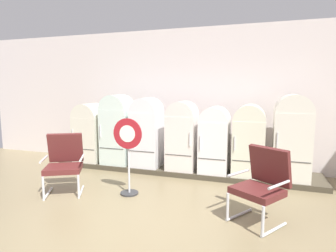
{
  "coord_description": "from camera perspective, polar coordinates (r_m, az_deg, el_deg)",
  "views": [
    {
      "loc": [
        1.66,
        -2.92,
        1.87
      ],
      "look_at": [
        -0.22,
        2.75,
        1.06
      ],
      "focal_mm": 30.23,
      "sensor_mm": 36.0,
      "label": 1
    }
  ],
  "objects": [
    {
      "name": "back_wall",
      "position": [
        6.79,
        4.17,
        5.71
      ],
      "size": [
        11.76,
        0.12,
        3.24
      ],
      "color": "silver",
      "rests_on": "ground"
    },
    {
      "name": "refrigerator_6",
      "position": [
        5.95,
        23.71,
        -1.56
      ],
      "size": [
        0.68,
        0.71,
        1.64
      ],
      "color": "silver",
      "rests_on": "display_plinth"
    },
    {
      "name": "ground",
      "position": [
        3.86,
        -10.59,
        -21.84
      ],
      "size": [
        12.0,
        10.0,
        0.05
      ],
      "primitive_type": "cube",
      "color": "#7D6E4F"
    },
    {
      "name": "refrigerator_1",
      "position": [
        6.69,
        -10.16,
        -0.24
      ],
      "size": [
        0.65,
        0.64,
        1.6
      ],
      "color": "silver",
      "rests_on": "display_plinth"
    },
    {
      "name": "refrigerator_5",
      "position": [
        5.95,
        16.0,
        -2.31
      ],
      "size": [
        0.62,
        0.72,
        1.43
      ],
      "color": "silver",
      "rests_on": "display_plinth"
    },
    {
      "name": "refrigerator_3",
      "position": [
        6.11,
        2.86,
        -1.52
      ],
      "size": [
        0.62,
        0.62,
        1.48
      ],
      "color": "silver",
      "rests_on": "display_plinth"
    },
    {
      "name": "armchair_right",
      "position": [
        4.21,
        18.42,
        -10.61
      ],
      "size": [
        0.87,
        0.88,
        1.05
      ],
      "color": "silver",
      "rests_on": "ground"
    },
    {
      "name": "refrigerator_4",
      "position": [
        5.97,
        9.35,
        -2.35
      ],
      "size": [
        0.59,
        0.62,
        1.38
      ],
      "color": "white",
      "rests_on": "display_plinth"
    },
    {
      "name": "refrigerator_2",
      "position": [
        6.37,
        -4.3,
        -0.82
      ],
      "size": [
        0.63,
        0.62,
        1.54
      ],
      "color": "white",
      "rests_on": "display_plinth"
    },
    {
      "name": "sign_stand",
      "position": [
        4.99,
        -8.02,
        -5.89
      ],
      "size": [
        0.53,
        0.32,
        1.36
      ],
      "color": "#2D2D30",
      "rests_on": "ground"
    },
    {
      "name": "refrigerator_0",
      "position": [
        7.11,
        -15.4,
        -0.9
      ],
      "size": [
        0.65,
        0.67,
        1.39
      ],
      "color": "silver",
      "rests_on": "display_plinth"
    },
    {
      "name": "display_plinth",
      "position": [
        6.44,
        2.63,
        -8.68
      ],
      "size": [
        5.86,
        0.95,
        0.11
      ],
      "primitive_type": "cube",
      "color": "#433C2E",
      "rests_on": "ground"
    },
    {
      "name": "armchair_left",
      "position": [
        5.43,
        -20.17,
        -6.58
      ],
      "size": [
        0.85,
        0.86,
        1.05
      ],
      "color": "silver",
      "rests_on": "ground"
    }
  ]
}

